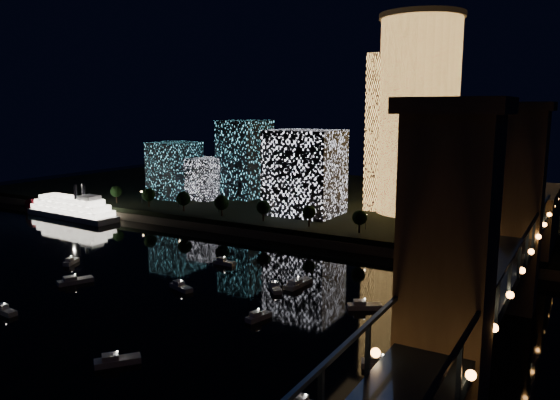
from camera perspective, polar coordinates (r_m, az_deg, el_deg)
The scene contains 11 objects.
ground at distance 129.26m, azimuth -11.37°, elevation -12.70°, with size 520.00×520.00×0.00m, color black.
far_bank at distance 265.41m, azimuth 12.11°, elevation -0.59°, with size 420.00×160.00×5.00m, color black.
seawall at distance 194.50m, azimuth 4.85°, elevation -4.43°, with size 420.00×6.00×3.00m, color #6B5E4C.
tower_cylindrical at distance 233.27m, azimuth 14.23°, elevation 8.56°, with size 34.00×34.00×80.67m.
tower_rectangular at distance 239.32m, azimuth 12.05°, elevation 6.86°, with size 20.68×20.68×65.81m, color #ECA44B.
midrise_blocks at distance 250.96m, azimuth -3.47°, elevation 3.34°, with size 98.78×48.47×37.58m.
truss_bridge at distance 99.16m, azimuth 19.87°, elevation -10.09°, with size 13.00×266.00×50.00m.
riverboat at distance 261.93m, azimuth -21.23°, elevation -0.80°, with size 54.58×14.51×16.27m.
motorboats at distance 138.35m, azimuth -9.00°, elevation -10.74°, with size 115.18×72.11×2.78m.
esplanade_trees at distance 212.28m, azimuth -1.96°, elevation -0.73°, with size 165.82×6.32×8.66m.
street_lamps at distance 219.17m, azimuth -1.81°, elevation -0.78°, with size 132.70×0.70×5.65m.
Camera 1 is at (80.42, -88.66, 48.80)m, focal length 35.00 mm.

